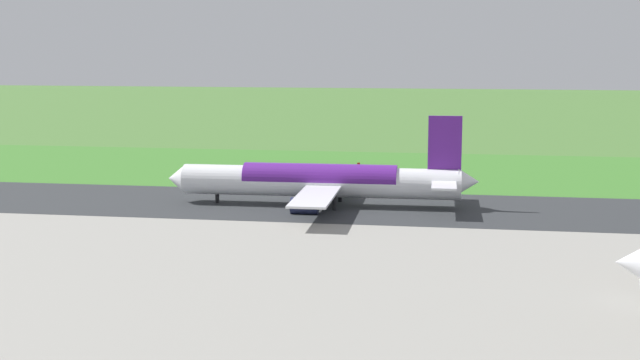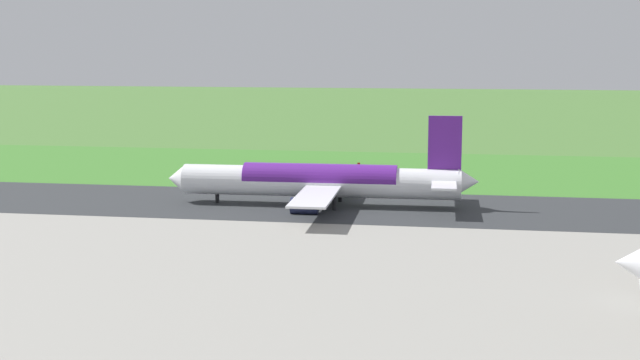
{
  "view_description": "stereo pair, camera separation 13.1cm",
  "coord_description": "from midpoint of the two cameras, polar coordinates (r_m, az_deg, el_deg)",
  "views": [
    {
      "loc": [
        -23.86,
        144.22,
        27.62
      ],
      "look_at": [
        -0.75,
        0.0,
        4.5
      ],
      "focal_mm": 48.34,
      "sensor_mm": 36.0,
      "label": 1
    },
    {
      "loc": [
        -23.99,
        144.2,
        27.62
      ],
      "look_at": [
        -0.75,
        0.0,
        4.5
      ],
      "focal_mm": 48.34,
      "sensor_mm": 36.0,
      "label": 2
    }
  ],
  "objects": [
    {
      "name": "ground_plane",
      "position": [
        148.77,
        -0.31,
        -1.7
      ],
      "size": [
        800.0,
        800.0,
        0.0
      ],
      "primitive_type": "plane",
      "color": "#477233"
    },
    {
      "name": "grass_verge_foreground",
      "position": [
        183.23,
        1.5,
        0.33
      ],
      "size": [
        600.0,
        80.0,
        0.04
      ],
      "primitive_type": "cube",
      "color": "#3C782B",
      "rests_on": "ground"
    },
    {
      "name": "airliner_main",
      "position": [
        147.85,
        0.12,
        -0.06
      ],
      "size": [
        54.02,
        44.09,
        15.88
      ],
      "color": "white",
      "rests_on": "ground"
    },
    {
      "name": "traffic_cone_orange",
      "position": [
        184.37,
        0.96,
        0.46
      ],
      "size": [
        0.4,
        0.4,
        0.55
      ],
      "primitive_type": "cone",
      "color": "orange",
      "rests_on": "ground"
    },
    {
      "name": "runway_asphalt",
      "position": [
        148.77,
        -0.31,
        -1.69
      ],
      "size": [
        600.0,
        30.02,
        0.06
      ],
      "primitive_type": "cube",
      "color": "#2D3033",
      "rests_on": "ground"
    },
    {
      "name": "no_stopping_sign",
      "position": [
        185.0,
        2.55,
        0.86
      ],
      "size": [
        0.6,
        0.1,
        2.44
      ],
      "color": "slate",
      "rests_on": "ground"
    },
    {
      "name": "apron_concrete",
      "position": [
        99.48,
        -5.22,
        -7.15
      ],
      "size": [
        440.0,
        110.0,
        0.05
      ],
      "primitive_type": "cube",
      "color": "gray",
      "rests_on": "ground"
    }
  ]
}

